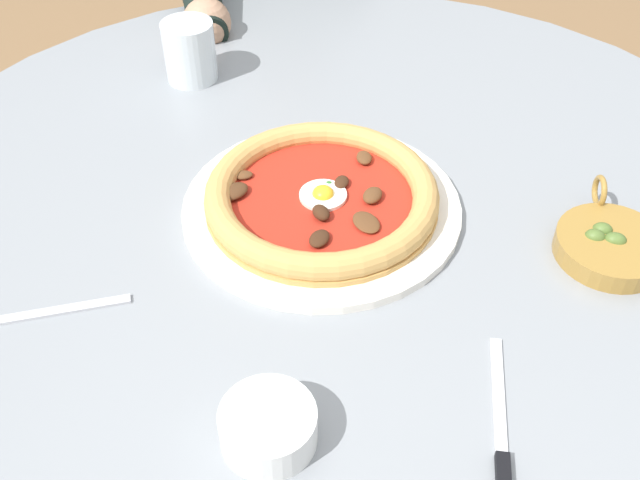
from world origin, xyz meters
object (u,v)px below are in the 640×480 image
Objects in this scene: cafe_chair_diner at (280,24)px; dining_table at (336,282)px; pizza_on_plate at (322,199)px; fork_utensil at (36,314)px; diner_person at (286,69)px; steak_knife at (503,478)px; olive_pan at (610,243)px; water_glass at (190,55)px; ramekin_capers at (268,426)px.

dining_table is at bearing -68.14° from cafe_chair_diner.
pizza_on_plate is 1.89× the size of fork_utensil.
dining_table is 0.72m from diner_person.
cafe_chair_diner is at bearing 110.65° from pizza_on_plate.
steak_knife is 1.20m from cafe_chair_diner.
steak_knife is at bearing -106.19° from olive_pan.
water_glass is 0.57m from olive_pan.
steak_knife is 0.25× the size of cafe_chair_diner.
steak_knife is 0.29m from olive_pan.
dining_table is at bearing 93.00° from ramekin_capers.
diner_person reaches higher than fork_utensil.
ramekin_capers is at bearing -61.81° from water_glass.
water_glass is at bearing 118.19° from ramekin_capers.
pizza_on_plate is 0.29m from olive_pan.
water_glass is at bearing 140.12° from dining_table.
pizza_on_plate is 0.32m from water_glass.
water_glass reaches higher than ramekin_capers.
dining_table is 0.32m from ramekin_capers.
pizza_on_plate is at bearing 44.17° from fork_utensil.
pizza_on_plate reaches higher than steak_knife.
pizza_on_plate is 2.20× the size of olive_pan.
steak_knife is at bearing -47.32° from water_glass.
pizza_on_plate is 3.77× the size of water_glass.
fork_utensil is (-0.22, -0.21, -0.02)m from pizza_on_plate.
steak_knife is at bearing -64.29° from cafe_chair_diner.
water_glass is 0.58× the size of olive_pan.
olive_pan is at bearing 73.81° from steak_knife.
olive_pan reaches higher than pizza_on_plate.
diner_person is at bearing 92.32° from fork_utensil.
fork_utensil is at bearing -136.54° from dining_table.
diner_person is at bearing 92.00° from water_glass.
water_glass reaches higher than pizza_on_plate.
ramekin_capers is at bearing -83.69° from pizza_on_plate.
cafe_chair_diner is at bearing 111.12° from diner_person.
ramekin_capers is at bearing -15.34° from fork_utensil.
diner_person reaches higher than olive_pan.
ramekin_capers reaches higher than dining_table.
fork_utensil is (0.02, -0.43, -0.03)m from water_glass.
cafe_chair_diner is (-0.30, 0.80, -0.23)m from pizza_on_plate.
olive_pan is (0.53, -0.21, -0.02)m from water_glass.
pizza_on_plate is at bearing -69.44° from diner_person.
fork_utensil reaches higher than dining_table.
diner_person reaches higher than cafe_chair_diner.
steak_knife is 2.74× the size of ramekin_capers.
water_glass is 0.50× the size of fork_utensil.
dining_table is at bearing 43.46° from fork_utensil.
ramekin_capers is at bearing -87.00° from dining_table.
pizza_on_plate is 0.30m from fork_utensil.
cafe_chair_diner reaches higher than fork_utensil.
fork_utensil is 0.14× the size of diner_person.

